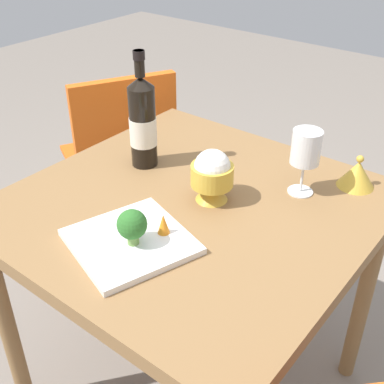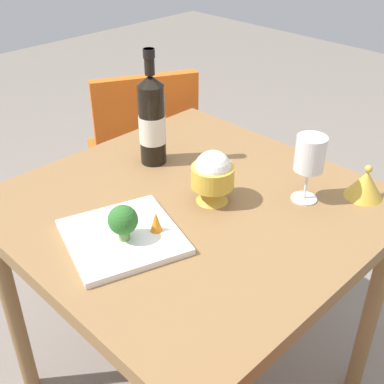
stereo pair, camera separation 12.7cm
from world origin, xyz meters
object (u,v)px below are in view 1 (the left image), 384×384
at_px(chair_by_wall, 122,150).
at_px(carrot_garnish_left, 163,224).
at_px(broccoli_floret, 132,225).
at_px(wine_bottle, 143,122).
at_px(rice_bowl_lid, 357,174).
at_px(wine_glass, 306,149).
at_px(serving_plate, 132,242).
at_px(rice_bowl, 212,175).

bearing_deg(chair_by_wall, carrot_garnish_left, -100.36).
bearing_deg(chair_by_wall, broccoli_floret, -104.97).
xyz_separation_m(chair_by_wall, broccoli_floret, (0.62, 0.68, 0.28)).
distance_m(wine_bottle, carrot_garnish_left, 0.38).
height_order(rice_bowl_lid, carrot_garnish_left, rice_bowl_lid).
height_order(wine_bottle, carrot_garnish_left, wine_bottle).
bearing_deg(rice_bowl_lid, wine_glass, -40.12).
bearing_deg(broccoli_floret, chair_by_wall, -132.26).
xyz_separation_m(wine_bottle, wine_glass, (-0.14, 0.43, -0.00)).
height_order(rice_bowl_lid, broccoli_floret, broccoli_floret).
bearing_deg(rice_bowl_lid, serving_plate, -27.58).
height_order(chair_by_wall, carrot_garnish_left, chair_by_wall).
relative_size(rice_bowl, rice_bowl_lid, 1.42).
height_order(wine_bottle, serving_plate, wine_bottle).
bearing_deg(chair_by_wall, rice_bowl_lid, -65.51).
xyz_separation_m(wine_bottle, rice_bowl_lid, (-0.26, 0.53, -0.09)).
bearing_deg(rice_bowl, serving_plate, -5.92).
distance_m(rice_bowl_lid, broccoli_floret, 0.64).
bearing_deg(rice_bowl, wine_bottle, -96.99).
bearing_deg(rice_bowl_lid, carrot_garnish_left, -27.04).
bearing_deg(broccoli_floret, wine_glass, 158.18).
relative_size(rice_bowl, broccoli_floret, 1.65).
xyz_separation_m(wine_glass, rice_bowl_lid, (-0.12, 0.10, -0.09)).
distance_m(rice_bowl, rice_bowl_lid, 0.40).
relative_size(chair_by_wall, broccoli_floret, 9.91).
distance_m(wine_bottle, wine_glass, 0.45).
bearing_deg(broccoli_floret, wine_bottle, -140.70).
relative_size(rice_bowl_lid, broccoli_floret, 1.17).
xyz_separation_m(chair_by_wall, serving_plate, (0.61, 0.67, 0.22)).
distance_m(wine_bottle, rice_bowl, 0.28).
bearing_deg(wine_bottle, chair_by_wall, -125.93).
xyz_separation_m(broccoli_floret, carrot_garnish_left, (-0.07, 0.03, -0.02)).
relative_size(wine_bottle, carrot_garnish_left, 6.63).
distance_m(rice_bowl, carrot_garnish_left, 0.21).
relative_size(wine_glass, carrot_garnish_left, 3.56).
bearing_deg(rice_bowl, chair_by_wall, -116.27).
height_order(wine_glass, rice_bowl_lid, wine_glass).
distance_m(wine_bottle, rice_bowl_lid, 0.60).
bearing_deg(wine_glass, rice_bowl, -43.28).
height_order(chair_by_wall, rice_bowl, rice_bowl).
relative_size(rice_bowl_lid, carrot_garnish_left, 1.99).
distance_m(chair_by_wall, broccoli_floret, 0.96).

